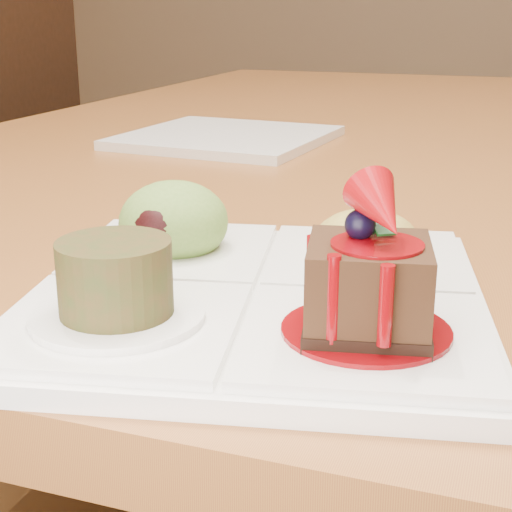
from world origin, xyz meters
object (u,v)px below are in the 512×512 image
(dining_table, at_px, (340,168))
(sampler_plate, at_px, (254,276))
(chair_left, at_px, (76,176))
(second_plate, at_px, (227,138))

(dining_table, relative_size, sampler_plate, 5.69)
(chair_left, bearing_deg, dining_table, 61.02)
(dining_table, height_order, second_plate, second_plate)
(sampler_plate, height_order, second_plate, sampler_plate)
(chair_left, relative_size, sampler_plate, 3.17)
(chair_left, distance_m, sampler_plate, 1.29)
(chair_left, bearing_deg, second_plate, 42.53)
(chair_left, height_order, second_plate, chair_left)
(second_plate, bearing_deg, chair_left, 138.89)
(chair_left, bearing_deg, sampler_plate, 30.91)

